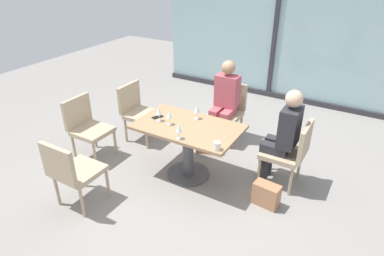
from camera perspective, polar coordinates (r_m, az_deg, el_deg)
The scene contains 18 objects.
ground_plane at distance 4.50m, azimuth -0.65°, elevation -7.84°, with size 12.00×12.00×0.00m, color gray.
window_wall_backdrop at distance 6.75m, azimuth 13.94°, elevation 14.99°, with size 4.62×0.10×2.70m.
dining_table_main at distance 4.21m, azimuth -0.69°, elevation -1.93°, with size 1.29×0.79×0.73m.
chair_near_window at distance 5.16m, azimuth 6.06°, elevation 3.30°, with size 0.46×0.51×0.87m.
chair_far_right at distance 4.24m, azimuth 16.36°, elevation -3.63°, with size 0.50×0.46×0.87m.
chair_side_end at distance 4.87m, azimuth -17.44°, elevation 0.54°, with size 0.50×0.46×0.87m.
chair_far_left at distance 5.18m, azimuth -9.19°, elevation 3.19°, with size 0.50×0.46×0.87m.
chair_front_left at distance 3.95m, azimuth -19.72°, elevation -6.73°, with size 0.46×0.50×0.87m.
person_near_window at distance 4.99m, azimuth 5.64°, elevation 4.98°, with size 0.34×0.39×1.26m.
person_far_right at distance 4.16m, azimuth 15.30°, elevation -0.87°, with size 0.39×0.34×1.26m.
wine_glass_0 at distance 4.10m, azimuth -3.92°, elevation 2.25°, with size 0.07×0.07×0.18m.
wine_glass_1 at distance 4.23m, azimuth 0.88°, elevation 3.19°, with size 0.07×0.07×0.18m.
wine_glass_2 at distance 4.20m, azimuth -5.67°, elevation 2.83°, with size 0.07×0.07×0.18m.
wine_glass_3 at distance 3.78m, azimuth -2.25°, elevation -0.06°, with size 0.07×0.07×0.18m.
coffee_cup at distance 3.62m, azimuth 4.26°, elevation -3.05°, with size 0.08×0.08×0.09m, color white.
cell_phone_on_table at distance 4.34m, azimuth -5.89°, elevation 1.85°, with size 0.07×0.14×0.01m, color black.
handbag_0 at distance 4.91m, azimuth 2.55°, elevation -2.63°, with size 0.30×0.16×0.28m, color #A3704C.
handbag_1 at distance 4.04m, azimuth 12.49°, elevation -10.97°, with size 0.30×0.16×0.28m, color #A3704C.
Camera 1 is at (1.90, -3.12, 2.63)m, focal length 31.41 mm.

